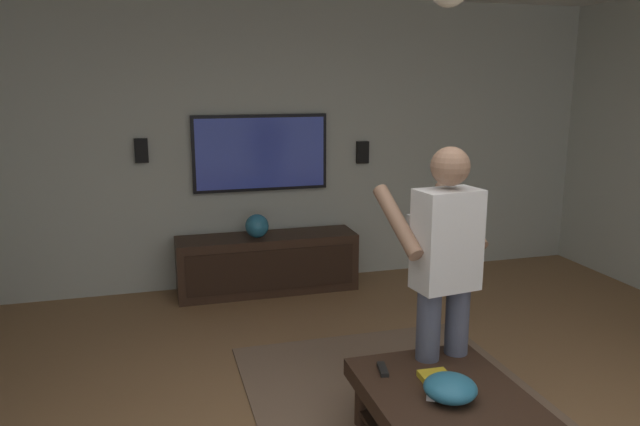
# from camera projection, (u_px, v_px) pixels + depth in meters

# --- Properties ---
(wall_back_tv) EXTENTS (0.10, 6.88, 2.76)m
(wall_back_tv) POSITION_uv_depth(u_px,v_px,m) (274.00, 144.00, 5.93)
(wall_back_tv) COLOR #B2B7AD
(wall_back_tv) RESTS_ON ground
(coffee_table) EXTENTS (1.00, 0.80, 0.40)m
(coffee_table) POSITION_uv_depth(u_px,v_px,m) (444.00, 408.00, 3.22)
(coffee_table) COLOR #332116
(coffee_table) RESTS_ON ground
(media_console) EXTENTS (0.45, 1.70, 0.55)m
(media_console) POSITION_uv_depth(u_px,v_px,m) (267.00, 263.00, 5.81)
(media_console) COLOR #332116
(media_console) RESTS_ON ground
(tv) EXTENTS (0.05, 1.30, 0.73)m
(tv) POSITION_uv_depth(u_px,v_px,m) (261.00, 153.00, 5.82)
(tv) COLOR black
(person_standing) EXTENTS (0.58, 0.59, 1.64)m
(person_standing) POSITION_uv_depth(u_px,v_px,m) (444.00, 269.00, 3.50)
(person_standing) COLOR #4C5166
(person_standing) RESTS_ON ground
(bowl) EXTENTS (0.27, 0.27, 0.12)m
(bowl) POSITION_uv_depth(u_px,v_px,m) (450.00, 388.00, 3.10)
(bowl) COLOR teal
(bowl) RESTS_ON coffee_table
(remote_white) EXTENTS (0.15, 0.11, 0.02)m
(remote_white) POSITION_uv_depth(u_px,v_px,m) (431.00, 392.00, 3.15)
(remote_white) COLOR white
(remote_white) RESTS_ON coffee_table
(remote_black) EXTENTS (0.16, 0.07, 0.02)m
(remote_black) POSITION_uv_depth(u_px,v_px,m) (383.00, 369.00, 3.40)
(remote_black) COLOR black
(remote_black) RESTS_ON coffee_table
(book) EXTENTS (0.23, 0.17, 0.04)m
(book) POSITION_uv_depth(u_px,v_px,m) (438.00, 381.00, 3.26)
(book) COLOR gold
(book) RESTS_ON coffee_table
(vase_round) EXTENTS (0.22, 0.22, 0.22)m
(vase_round) POSITION_uv_depth(u_px,v_px,m) (257.00, 226.00, 5.67)
(vase_round) COLOR teal
(vase_round) RESTS_ON media_console
(wall_speaker_left) EXTENTS (0.06, 0.12, 0.22)m
(wall_speaker_left) POSITION_uv_depth(u_px,v_px,m) (362.00, 152.00, 6.11)
(wall_speaker_left) COLOR black
(wall_speaker_right) EXTENTS (0.06, 0.12, 0.22)m
(wall_speaker_right) POSITION_uv_depth(u_px,v_px,m) (141.00, 151.00, 5.52)
(wall_speaker_right) COLOR black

